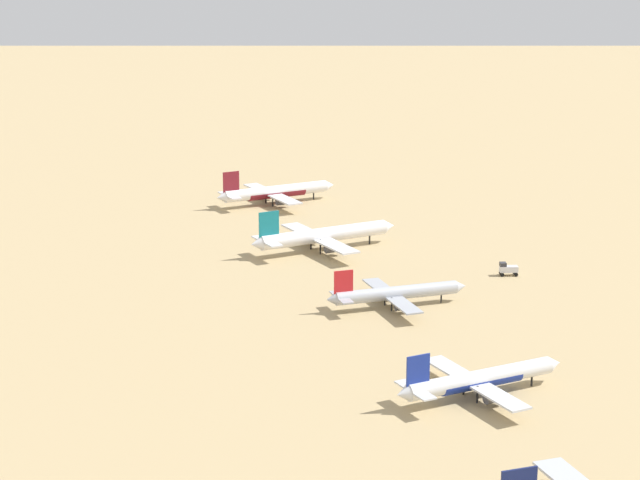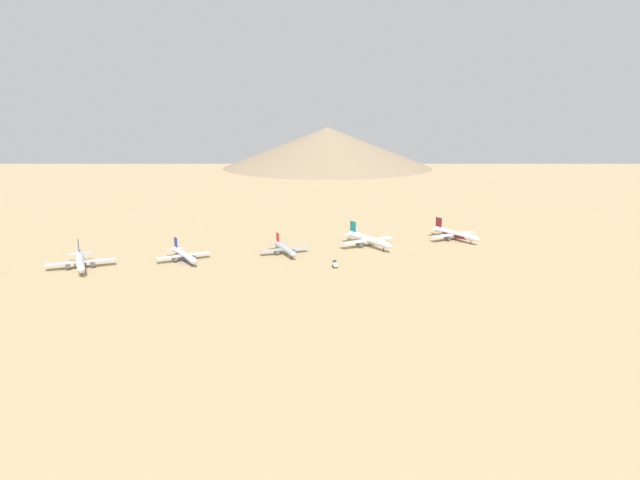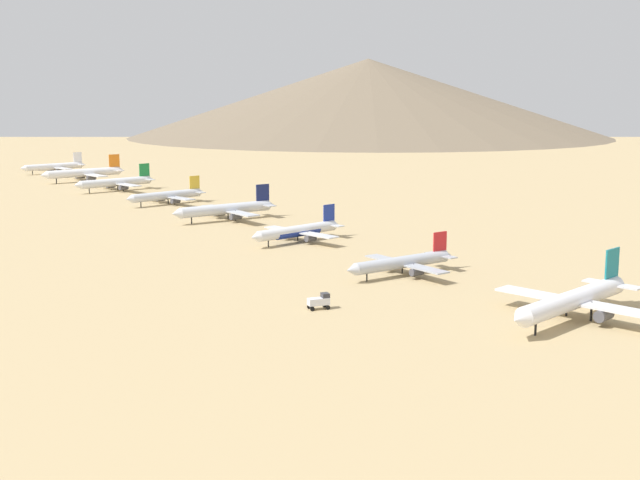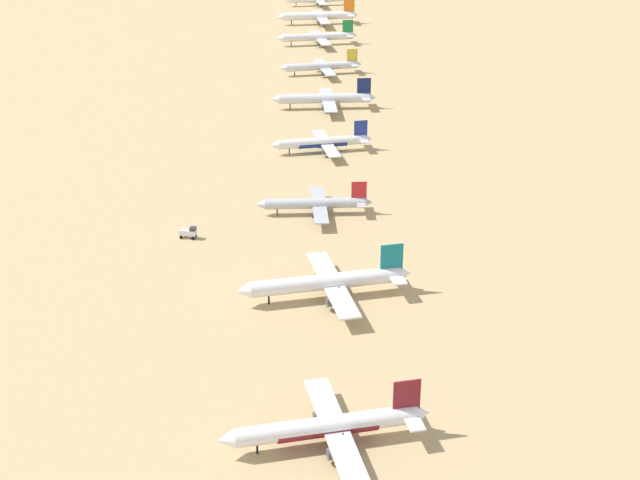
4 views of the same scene
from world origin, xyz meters
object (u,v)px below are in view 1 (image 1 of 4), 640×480
at_px(parked_jet_6, 395,293).
at_px(parked_jet_8, 275,192).
at_px(parked_jet_7, 323,235).
at_px(parked_jet_5, 479,379).
at_px(service_truck, 508,269).

bearing_deg(parked_jet_6, parked_jet_8, 79.92).
bearing_deg(parked_jet_6, parked_jet_7, 81.87).
bearing_deg(parked_jet_8, parked_jet_6, -100.08).
relative_size(parked_jet_5, parked_jet_7, 0.83).
bearing_deg(service_truck, parked_jet_5, -129.09).
relative_size(parked_jet_5, parked_jet_8, 0.89).
relative_size(parked_jet_6, service_truck, 6.88).
height_order(parked_jet_5, parked_jet_8, parked_jet_8).
xyz_separation_m(parked_jet_7, parked_jet_8, (13.51, 64.50, -0.38)).
bearing_deg(parked_jet_8, parked_jet_7, -101.83).
xyz_separation_m(parked_jet_5, parked_jet_7, (23.38, 119.65, 0.88)).
bearing_deg(parked_jet_5, parked_jet_6, 76.19).
height_order(parked_jet_5, parked_jet_7, parked_jet_7).
distance_m(parked_jet_5, parked_jet_8, 187.82).
distance_m(parked_jet_5, parked_jet_7, 121.92).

